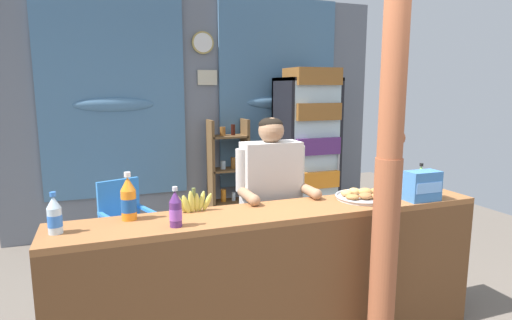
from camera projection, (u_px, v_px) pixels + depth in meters
ground_plane at (257, 288)px, 3.74m from camera, size 8.14×8.14×0.00m
back_wall_curtained at (202, 110)px, 5.27m from camera, size 4.64×0.22×2.87m
stall_counter at (285, 271)px, 2.74m from camera, size 2.87×0.44×0.97m
timber_post at (389, 167)px, 2.53m from camera, size 0.19×0.16×2.67m
drink_fridge at (307, 143)px, 5.23m from camera, size 0.69×0.65×1.98m
bottle_shelf_rack at (228, 173)px, 5.23m from camera, size 0.48×0.28×1.37m
plastic_lawn_chair at (125, 219)px, 4.12m from camera, size 0.56×0.56×0.86m
shopkeeper at (271, 193)px, 3.18m from camera, size 0.55×0.42×1.54m
soda_bottle_orange_soda at (129, 200)px, 2.54m from camera, size 0.09×0.09×0.29m
soda_bottle_lime_soda at (420, 180)px, 3.21m from camera, size 0.07×0.07×0.22m
soda_bottle_water at (55, 216)px, 2.30m from camera, size 0.08×0.08×0.23m
soda_bottle_grape_soda at (176, 210)px, 2.41m from camera, size 0.07×0.07×0.23m
snack_box_biscuit at (422, 186)px, 2.97m from camera, size 0.24×0.13×0.21m
pastry_tray at (363, 196)px, 3.02m from camera, size 0.40×0.40×0.07m
banana_bunch at (193, 202)px, 2.71m from camera, size 0.27×0.06×0.16m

